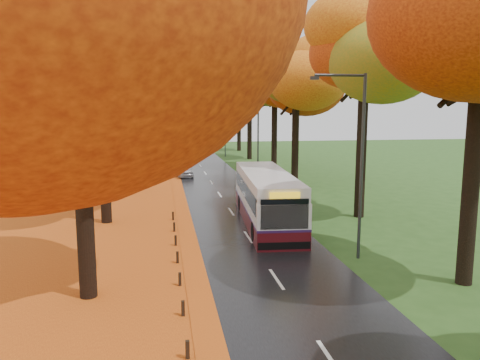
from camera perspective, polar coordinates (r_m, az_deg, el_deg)
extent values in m
cube|color=black|center=(36.60, -2.69, -1.53)|extent=(6.50, 90.00, 0.04)
cube|color=silver|center=(36.59, -2.69, -1.49)|extent=(0.12, 90.00, 0.01)
cube|color=#972F0D|center=(36.67, -16.80, -1.89)|extent=(12.00, 90.00, 0.02)
cube|color=orange|center=(36.37, -7.47, -1.62)|extent=(0.90, 90.00, 0.01)
cylinder|color=black|center=(16.63, -18.64, 0.43)|extent=(0.60, 0.60, 8.58)
ellipsoid|color=orange|center=(16.76, -19.58, 18.88)|extent=(9.20, 9.20, 7.18)
cylinder|color=black|center=(27.52, -16.32, 4.28)|extent=(0.60, 0.60, 9.15)
ellipsoid|color=orange|center=(27.70, -16.85, 16.15)|extent=(8.00, 8.00, 6.24)
cylinder|color=black|center=(37.44, -13.59, 4.61)|extent=(0.60, 0.60, 8.00)
ellipsoid|color=orange|center=(37.43, -13.87, 12.27)|extent=(9.20, 9.20, 7.18)
cylinder|color=black|center=(49.42, -13.33, 5.91)|extent=(0.60, 0.60, 8.58)
ellipsoid|color=orange|center=(49.46, -13.55, 12.12)|extent=(8.00, 8.00, 6.24)
cylinder|color=black|center=(60.35, -12.09, 6.71)|extent=(0.60, 0.60, 9.15)
ellipsoid|color=orange|center=(60.43, -12.26, 12.14)|extent=(9.20, 9.20, 7.18)
cylinder|color=black|center=(70.38, -12.21, 6.51)|extent=(0.60, 0.60, 8.00)
ellipsoid|color=orange|center=(70.37, -12.34, 10.58)|extent=(8.00, 8.00, 6.24)
cylinder|color=black|center=(19.01, 26.44, 1.16)|extent=(0.60, 0.60, 8.70)
cylinder|color=black|center=(28.82, 14.61, 4.60)|extent=(0.60, 0.60, 9.22)
ellipsoid|color=#E35911|center=(29.00, 15.06, 16.02)|extent=(8.20, 8.20, 6.40)
cylinder|color=black|center=(39.92, 6.76, 5.18)|extent=(0.60, 0.60, 8.19)
ellipsoid|color=#E35911|center=(39.93, 6.90, 12.53)|extent=(9.20, 9.20, 7.18)
cylinder|color=black|center=(49.71, 4.21, 6.21)|extent=(0.60, 0.60, 8.70)
ellipsoid|color=#E35911|center=(49.76, 4.28, 12.48)|extent=(8.20, 8.20, 6.40)
cylinder|color=black|center=(60.32, 1.17, 6.93)|extent=(0.60, 0.60, 9.22)
ellipsoid|color=#E35911|center=(60.41, 1.19, 12.40)|extent=(9.20, 9.20, 7.18)
cylinder|color=black|center=(72.26, -0.12, 6.84)|extent=(0.60, 0.60, 8.19)
ellipsoid|color=#E35911|center=(72.26, -0.12, 10.90)|extent=(8.20, 8.20, 6.40)
cube|color=black|center=(13.18, -6.42, -19.89)|extent=(0.11, 0.11, 0.52)
cube|color=black|center=(15.51, -6.96, -15.30)|extent=(0.11, 0.11, 0.52)
cube|color=black|center=(17.91, -7.34, -11.92)|extent=(0.11, 0.11, 0.52)
cube|color=black|center=(20.37, -7.63, -9.34)|extent=(0.11, 0.11, 0.52)
cube|color=black|center=(22.85, -7.85, -7.33)|extent=(0.11, 0.11, 0.52)
cube|color=black|center=(25.36, -8.03, -5.71)|extent=(0.11, 0.11, 0.52)
cube|color=black|center=(27.89, -8.17, -4.38)|extent=(0.11, 0.11, 0.52)
cylinder|color=#333538|center=(20.72, 14.60, 1.38)|extent=(0.14, 0.14, 8.00)
cylinder|color=#333538|center=(20.18, 12.12, 12.37)|extent=(2.20, 0.11, 0.11)
cube|color=#333538|center=(19.80, 9.08, 12.18)|extent=(0.35, 0.18, 0.14)
cylinder|color=#333538|center=(41.70, 2.22, 5.25)|extent=(0.14, 0.14, 8.00)
cylinder|color=#333538|center=(41.43, 0.73, 10.63)|extent=(2.20, 0.11, 0.11)
cube|color=#333538|center=(41.25, -0.80, 10.47)|extent=(0.35, 0.18, 0.14)
cylinder|color=#333538|center=(63.37, -1.83, 6.47)|extent=(0.14, 0.14, 8.00)
cylinder|color=#333538|center=(63.20, -2.85, 9.99)|extent=(2.20, 0.11, 0.11)
cube|color=#333538|center=(63.07, -3.86, 9.88)|extent=(0.35, 0.18, 0.14)
cube|color=#490B11|center=(26.90, 3.21, -4.28)|extent=(3.28, 11.20, 0.90)
cube|color=white|center=(26.68, 3.23, -1.97)|extent=(3.28, 11.20, 1.31)
cube|color=white|center=(26.51, 3.25, 0.17)|extent=(3.21, 10.98, 0.70)
cube|color=#2F164E|center=(26.80, 3.22, -3.23)|extent=(3.30, 11.22, 0.12)
cube|color=black|center=(26.60, 3.24, -1.12)|extent=(3.25, 10.32, 0.85)
cube|color=black|center=(21.33, 5.46, -4.18)|extent=(2.21, 0.21, 1.41)
cube|color=yellow|center=(21.16, 5.49, -1.87)|extent=(1.38, 0.16, 0.28)
cube|color=black|center=(21.73, 5.39, -7.96)|extent=(2.46, 0.29, 0.35)
cylinder|color=black|center=(23.13, 1.82, -6.32)|extent=(0.35, 1.02, 1.00)
cylinder|color=black|center=(23.52, 7.35, -6.14)|extent=(0.35, 1.02, 1.00)
cylinder|color=black|center=(29.97, 0.11, -2.81)|extent=(0.35, 1.02, 1.00)
cylinder|color=black|center=(30.27, 4.40, -2.72)|extent=(0.35, 1.02, 1.00)
imported|color=#BDBDC1|center=(45.19, -6.93, 1.21)|extent=(2.00, 3.79, 1.23)
imported|color=#A0A2A8|center=(52.74, -7.38, 2.30)|extent=(1.42, 3.87, 1.27)
imported|color=black|center=(56.91, -7.48, 2.84)|extent=(3.48, 5.22, 1.40)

